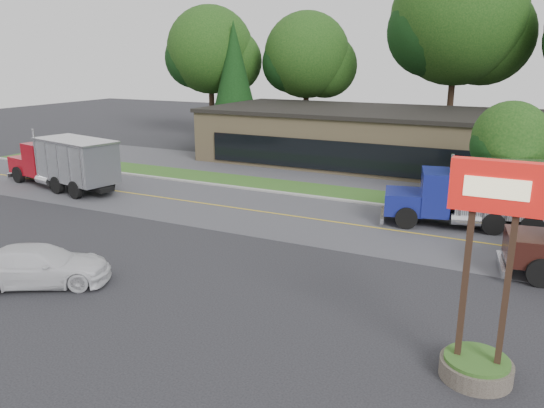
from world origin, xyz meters
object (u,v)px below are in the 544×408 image
at_px(dump_truck_blue, 479,193).
at_px(bilo_sign, 483,309).
at_px(dump_truck_red, 65,161).
at_px(rally_car, 39,265).

bearing_deg(dump_truck_blue, bilo_sign, 82.88).
bearing_deg(bilo_sign, dump_truck_blue, 96.12).
relative_size(bilo_sign, dump_truck_red, 0.59).
height_order(bilo_sign, rally_car, bilo_sign).
bearing_deg(dump_truck_blue, rally_car, 33.46).
bearing_deg(dump_truck_red, dump_truck_blue, -160.63).
xyz_separation_m(bilo_sign, dump_truck_blue, (-1.50, 13.97, -0.22)).
bearing_deg(rally_car, dump_truck_blue, -74.59).
distance_m(dump_truck_red, dump_truck_blue, 25.14).
xyz_separation_m(dump_truck_red, dump_truck_blue, (24.92, 3.34, -0.01)).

